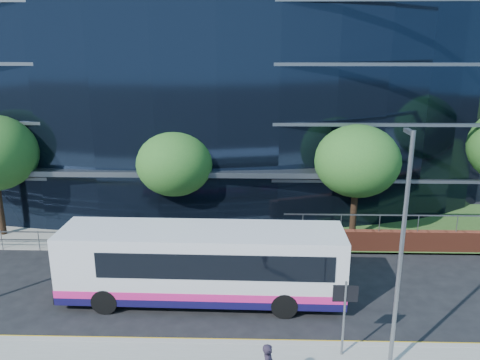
{
  "coord_description": "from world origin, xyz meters",
  "views": [
    {
      "loc": [
        1.34,
        -15.72,
        10.47
      ],
      "look_at": [
        0.69,
        8.0,
        3.72
      ],
      "focal_mm": 35.0,
      "sensor_mm": 36.0,
      "label": 1
    }
  ],
  "objects_px": {
    "tree_dist_e": "(447,100)",
    "streetlight_east": "(401,248)",
    "street_sign": "(345,303)",
    "city_bus": "(205,264)",
    "tree_far_b": "(175,164)",
    "tree_far_c": "(357,161)"
  },
  "relations": [
    {
      "from": "tree_dist_e",
      "to": "streetlight_east",
      "type": "xyz_separation_m",
      "value": [
        -18.0,
        -42.17,
        -0.1
      ]
    },
    {
      "from": "street_sign",
      "to": "city_bus",
      "type": "distance_m",
      "value": 6.39
    },
    {
      "from": "street_sign",
      "to": "city_bus",
      "type": "xyz_separation_m",
      "value": [
        -5.14,
        3.77,
        -0.45
      ]
    },
    {
      "from": "tree_far_b",
      "to": "city_bus",
      "type": "height_order",
      "value": "tree_far_b"
    },
    {
      "from": "street_sign",
      "to": "tree_dist_e",
      "type": "relative_size",
      "value": 0.43
    },
    {
      "from": "tree_dist_e",
      "to": "street_sign",
      "type": "bearing_deg",
      "value": -115.12
    },
    {
      "from": "street_sign",
      "to": "tree_far_b",
      "type": "xyz_separation_m",
      "value": [
        -7.5,
        11.09,
        2.06
      ]
    },
    {
      "from": "tree_far_b",
      "to": "tree_far_c",
      "type": "relative_size",
      "value": 0.93
    },
    {
      "from": "city_bus",
      "to": "street_sign",
      "type": "bearing_deg",
      "value": -35.27
    },
    {
      "from": "street_sign",
      "to": "tree_far_b",
      "type": "bearing_deg",
      "value": 124.08
    },
    {
      "from": "street_sign",
      "to": "streetlight_east",
      "type": "relative_size",
      "value": 0.35
    },
    {
      "from": "tree_far_b",
      "to": "tree_far_c",
      "type": "height_order",
      "value": "tree_far_c"
    },
    {
      "from": "street_sign",
      "to": "streetlight_east",
      "type": "bearing_deg",
      "value": -21.36
    },
    {
      "from": "tree_far_c",
      "to": "city_bus",
      "type": "distance_m",
      "value": 10.63
    },
    {
      "from": "tree_far_b",
      "to": "tree_far_c",
      "type": "bearing_deg",
      "value": -2.86
    },
    {
      "from": "street_sign",
      "to": "streetlight_east",
      "type": "distance_m",
      "value": 2.8
    },
    {
      "from": "street_sign",
      "to": "tree_far_c",
      "type": "distance_m",
      "value": 11.14
    },
    {
      "from": "tree_dist_e",
      "to": "tree_far_c",
      "type": "bearing_deg",
      "value": -118.74
    },
    {
      "from": "tree_far_c",
      "to": "streetlight_east",
      "type": "height_order",
      "value": "streetlight_east"
    },
    {
      "from": "tree_far_c",
      "to": "streetlight_east",
      "type": "xyz_separation_m",
      "value": [
        -1.0,
        -11.17,
        -0.1
      ]
    },
    {
      "from": "tree_far_b",
      "to": "streetlight_east",
      "type": "height_order",
      "value": "streetlight_east"
    },
    {
      "from": "street_sign",
      "to": "streetlight_east",
      "type": "height_order",
      "value": "streetlight_east"
    }
  ]
}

